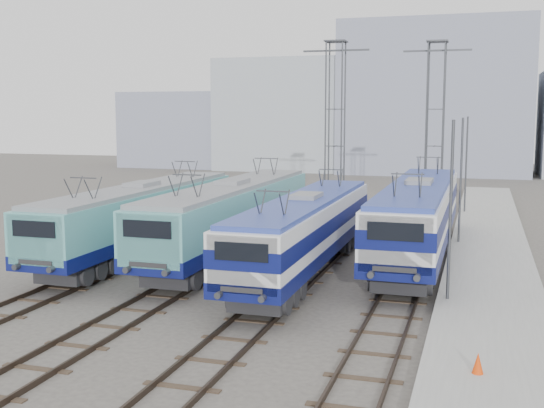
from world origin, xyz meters
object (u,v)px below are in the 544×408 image
(catenary_tower_west, at_px, (335,122))
(locomotive_far_right, at_px, (418,213))
(locomotive_center_left, at_px, (231,213))
(mast_rear, at_px, (466,167))
(mast_mid, at_px, (461,183))
(mast_front, at_px, (450,215))
(locomotive_center_right, at_px, (305,228))
(catenary_tower_east, at_px, (435,122))
(locomotive_far_left, at_px, (140,214))
(safety_cone, at_px, (478,363))

(catenary_tower_west, bearing_deg, locomotive_far_right, -60.90)
(locomotive_center_left, xyz_separation_m, mast_rear, (10.85, 18.22, 1.22))
(catenary_tower_west, bearing_deg, mast_mid, -42.93)
(catenary_tower_west, bearing_deg, mast_front, -66.73)
(catenary_tower_west, relative_size, mast_mid, 1.71)
(locomotive_center_right, relative_size, catenary_tower_east, 1.43)
(locomotive_far_left, distance_m, safety_cone, 20.57)
(locomotive_center_right, bearing_deg, locomotive_far_right, 46.48)
(locomotive_center_left, height_order, locomotive_center_right, locomotive_center_left)
(locomotive_far_left, relative_size, safety_cone, 30.58)
(locomotive_far_right, bearing_deg, catenary_tower_west, 119.10)
(mast_rear, bearing_deg, locomotive_far_right, -96.54)
(locomotive_far_left, height_order, safety_cone, locomotive_far_left)
(catenary_tower_east, distance_m, safety_cone, 30.22)
(mast_mid, bearing_deg, safety_cone, -86.61)
(mast_mid, bearing_deg, locomotive_far_right, -114.14)
(mast_mid, bearing_deg, mast_front, -90.00)
(locomotive_center_left, xyz_separation_m, catenary_tower_west, (2.25, 14.22, 4.36))
(locomotive_far_right, bearing_deg, locomotive_center_left, -166.91)
(locomotive_center_left, relative_size, catenary_tower_west, 1.52)
(catenary_tower_east, bearing_deg, locomotive_far_right, -88.99)
(locomotive_center_left, height_order, safety_cone, locomotive_center_left)
(locomotive_far_left, relative_size, mast_mid, 2.51)
(locomotive_far_right, height_order, mast_rear, mast_rear)
(catenary_tower_east, bearing_deg, locomotive_far_left, -127.54)
(locomotive_center_right, distance_m, mast_front, 7.20)
(locomotive_far_left, distance_m, mast_rear, 24.65)
(catenary_tower_west, xyz_separation_m, mast_rear, (8.60, 4.00, -3.14))
(locomotive_far_right, xyz_separation_m, catenary_tower_west, (-6.75, 12.13, 4.26))
(catenary_tower_west, distance_m, mast_rear, 9.99)
(catenary_tower_east, bearing_deg, locomotive_center_right, -102.69)
(mast_mid, distance_m, mast_rear, 12.00)
(catenary_tower_west, distance_m, mast_front, 22.00)
(locomotive_far_right, bearing_deg, catenary_tower_east, 91.01)
(locomotive_center_left, relative_size, mast_rear, 2.61)
(mast_front, bearing_deg, locomotive_far_right, 103.23)
(locomotive_far_left, bearing_deg, locomotive_center_left, 12.81)
(catenary_tower_east, bearing_deg, mast_mid, -78.14)
(locomotive_far_left, distance_m, mast_front, 16.12)
(locomotive_far_right, distance_m, catenary_tower_west, 14.52)
(mast_front, bearing_deg, catenary_tower_east, 95.45)
(locomotive_center_right, bearing_deg, catenary_tower_east, 77.31)
(mast_front, distance_m, mast_mid, 12.00)
(locomotive_far_left, height_order, mast_mid, mast_mid)
(locomotive_center_left, relative_size, mast_mid, 2.61)
(mast_rear, bearing_deg, catenary_tower_east, -136.40)
(locomotive_center_left, bearing_deg, mast_rear, 59.23)
(safety_cone, bearing_deg, locomotive_far_left, 143.56)
(locomotive_far_left, distance_m, locomotive_center_right, 9.15)
(mast_mid, bearing_deg, locomotive_far_left, -154.73)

